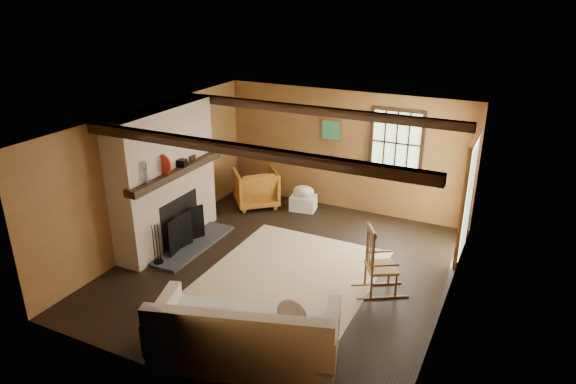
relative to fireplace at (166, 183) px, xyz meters
The scene contains 10 objects.
ground 2.49m from the fireplace, ahead, with size 5.50×5.50×0.00m, color black.
room_envelope 2.52m from the fireplace, ahead, with size 5.02×5.52×2.44m.
fireplace is the anchor object (origin of this frame).
rug 2.67m from the fireplace, ahead, with size 2.50×3.00×0.01m, color tan.
rocking_chair 3.83m from the fireplace, ahead, with size 0.87×0.74×1.07m.
sofa 3.59m from the fireplace, 37.48° to the right, with size 2.41×1.59×0.90m.
firewood_pile 2.79m from the fireplace, 86.73° to the left, with size 0.67×0.12×0.24m.
laundry_basket 2.92m from the fireplace, 55.95° to the left, with size 0.50×0.38×0.30m, color white.
basket_pillow 2.85m from the fireplace, 55.95° to the left, with size 0.43×0.34×0.21m, color silver.
armchair 2.27m from the fireplace, 74.70° to the left, with size 0.83×0.85×0.78m, color #BF6026.
Camera 1 is at (3.21, -6.43, 4.22)m, focal length 32.00 mm.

